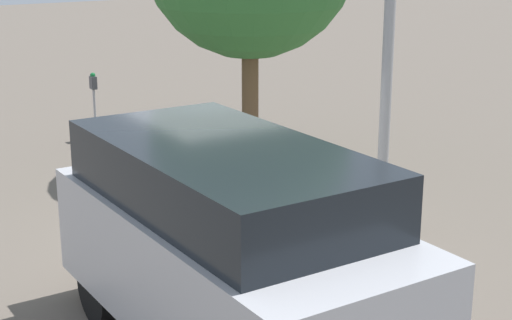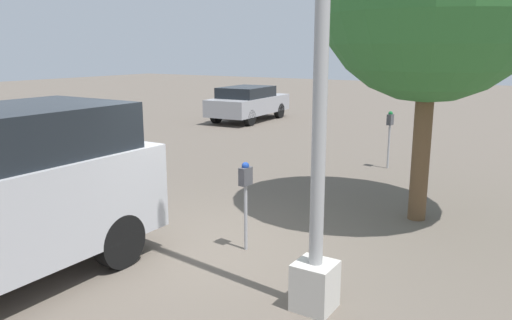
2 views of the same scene
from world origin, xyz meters
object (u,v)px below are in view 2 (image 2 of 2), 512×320
object	(u,v)px
parking_meter_far	(390,126)
lamp_post	(320,115)
parking_meter_near	(246,186)
car_distant	(248,102)

from	to	relation	value
parking_meter_far	lamp_post	bearing A→B (deg)	15.81
parking_meter_near	parking_meter_far	size ratio (longest dim) A/B	0.93
parking_meter_near	lamp_post	size ratio (longest dim) A/B	0.20
parking_meter_far	car_distant	world-z (taller)	parking_meter_far
parking_meter_far	lamp_post	distance (m)	7.42
lamp_post	car_distant	world-z (taller)	lamp_post
lamp_post	parking_meter_near	bearing A→B (deg)	-122.41
lamp_post	car_distant	xyz separation A→B (m)	(-12.45, -8.97, -1.45)
lamp_post	parking_meter_far	bearing A→B (deg)	-168.67
car_distant	lamp_post	bearing A→B (deg)	-147.76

